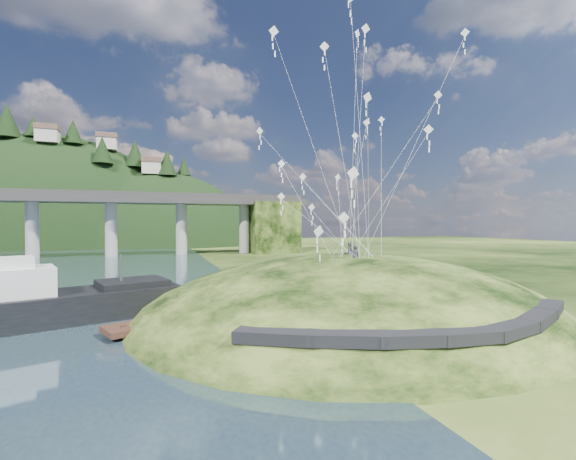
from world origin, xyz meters
name	(u,v)px	position (x,y,z in m)	size (l,w,h in m)	color
ground	(262,331)	(0.00, 0.00, 0.00)	(320.00, 320.00, 0.00)	black
grass_hill	(350,333)	(8.00, 2.00, -1.50)	(36.00, 32.00, 13.00)	black
footpath	(447,327)	(7.46, -9.74, 2.08)	(22.29, 5.84, 0.83)	black
bridge	(61,214)	(-26.46, 70.07, 9.70)	(160.00, 11.00, 15.00)	#2D2B2B
far_ridge	(39,268)	(-43.58, 122.17, -7.44)	(153.00, 70.00, 94.50)	black
work_barge	(43,302)	(-15.14, 7.10, 1.69)	(19.91, 10.81, 6.73)	black
wooden_dock	(212,313)	(-2.91, 4.29, 0.50)	(15.68, 8.66, 1.14)	#311B14
kite_flyers	(351,243)	(8.15, 2.15, 5.92)	(1.86, 3.51, 1.92)	#292937
kite_swarm	(346,121)	(8.64, 3.98, 16.51)	(16.32, 16.68, 20.80)	white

